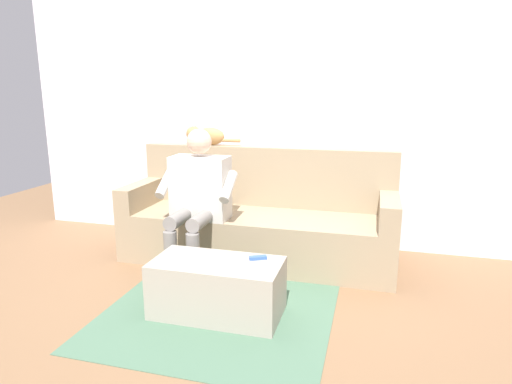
% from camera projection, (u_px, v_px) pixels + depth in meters
% --- Properties ---
extents(ground_plane, '(8.00, 8.00, 0.00)m').
position_uv_depth(ground_plane, '(233.00, 293.00, 3.16)').
color(ground_plane, '#846042').
extents(back_wall, '(5.02, 0.06, 2.62)m').
position_uv_depth(back_wall, '(274.00, 103.00, 4.05)').
color(back_wall, silver).
rests_on(back_wall, ground).
extents(couch, '(2.27, 0.75, 0.94)m').
position_uv_depth(couch, '(259.00, 223.00, 3.78)').
color(couch, '#9E896B').
rests_on(couch, ground).
extents(coffee_table, '(0.83, 0.42, 0.36)m').
position_uv_depth(coffee_table, '(217.00, 288.00, 2.83)').
color(coffee_table, '#A89E8E').
rests_on(coffee_table, ground).
extents(person_solo_seated, '(0.61, 0.56, 1.13)m').
position_uv_depth(person_solo_seated, '(198.00, 193.00, 3.46)').
color(person_solo_seated, beige).
rests_on(person_solo_seated, ground).
extents(cat_on_backrest, '(0.51, 0.14, 0.18)m').
position_uv_depth(cat_on_backrest, '(205.00, 135.00, 3.99)').
color(cat_on_backrest, '#B7844C').
rests_on(cat_on_backrest, couch).
extents(remote_blue, '(0.12, 0.09, 0.02)m').
position_uv_depth(remote_blue, '(258.00, 258.00, 2.82)').
color(remote_blue, '#3860B7').
rests_on(remote_blue, coffee_table).
extents(floor_rug, '(1.47, 1.60, 0.01)m').
position_uv_depth(floor_rug, '(224.00, 304.00, 2.98)').
color(floor_rug, '#4C7056').
rests_on(floor_rug, ground).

